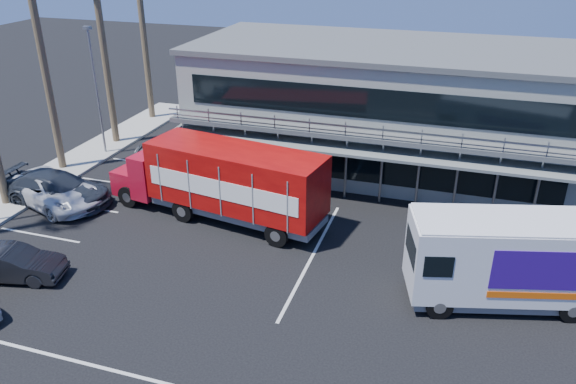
% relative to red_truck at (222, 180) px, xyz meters
% --- Properties ---
extents(ground, '(120.00, 120.00, 0.00)m').
position_rel_red_truck_xyz_m(ground, '(3.24, -5.13, -2.14)').
color(ground, black).
rests_on(ground, ground).
extents(building, '(22.40, 12.00, 7.30)m').
position_rel_red_truck_xyz_m(building, '(6.24, 9.81, 1.52)').
color(building, gray).
rests_on(building, ground).
extents(curb_strip, '(3.00, 32.00, 0.16)m').
position_rel_red_truck_xyz_m(curb_strip, '(-11.76, 0.87, -2.06)').
color(curb_strip, '#A5A399').
rests_on(curb_strip, ground).
extents(light_pole_far, '(0.50, 0.25, 8.09)m').
position_rel_red_truck_xyz_m(light_pole_far, '(-10.96, 5.87, 2.37)').
color(light_pole_far, gray).
rests_on(light_pole_far, ground).
extents(red_truck, '(11.80, 4.53, 3.88)m').
position_rel_red_truck_xyz_m(red_truck, '(0.00, 0.00, 0.00)').
color(red_truck, '#A20D1F').
rests_on(red_truck, ground).
extents(white_van, '(7.90, 4.43, 3.66)m').
position_rel_red_truck_xyz_m(white_van, '(13.24, -3.13, -0.19)').
color(white_van, silver).
rests_on(white_van, ground).
extents(parked_car_b, '(4.48, 2.41, 1.40)m').
position_rel_red_truck_xyz_m(parked_car_b, '(-6.26, -7.63, -1.43)').
color(parked_car_b, black).
rests_on(parked_car_b, ground).
extents(parked_car_c, '(6.58, 4.56, 1.67)m').
position_rel_red_truck_xyz_m(parked_car_c, '(-9.26, -1.27, -1.30)').
color(parked_car_c, silver).
rests_on(parked_car_c, ground).
extents(parked_car_d, '(5.94, 2.44, 1.72)m').
position_rel_red_truck_xyz_m(parked_car_d, '(-9.10, -1.13, -1.28)').
color(parked_car_d, '#2B3139').
rests_on(parked_car_d, ground).
extents(parked_car_e, '(4.27, 2.68, 1.35)m').
position_rel_red_truck_xyz_m(parked_car_e, '(-6.26, 5.67, -1.46)').
color(parked_car_e, slate).
rests_on(parked_car_e, ground).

